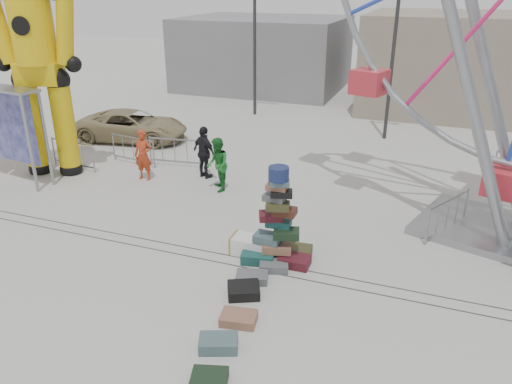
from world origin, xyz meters
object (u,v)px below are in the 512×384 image
at_px(barricade_dummy_b, 133,150).
at_px(lamp_post_left, 256,26).
at_px(barricade_wheel_front, 447,216).
at_px(barricade_dummy_c, 175,152).
at_px(crash_test_dummy, 37,57).
at_px(suitcase_tower, 277,235).
at_px(pedestrian_green, 218,165).
at_px(pedestrian_black, 204,152).
at_px(steamer_trunk, 251,246).
at_px(lamp_post_right, 397,35).
at_px(barricade_dummy_a, 73,155).
at_px(parked_suv, 132,126).
at_px(pedestrian_red, 143,155).

bearing_deg(barricade_dummy_b, lamp_post_left, 86.71).
bearing_deg(barricade_wheel_front, lamp_post_left, 70.91).
relative_size(barricade_dummy_c, barricade_wheel_front, 1.00).
relative_size(crash_test_dummy, barricade_dummy_b, 3.97).
distance_m(suitcase_tower, pedestrian_green, 4.91).
xyz_separation_m(suitcase_tower, pedestrian_black, (-4.23, 4.54, 0.24)).
height_order(lamp_post_left, steamer_trunk, lamp_post_left).
relative_size(crash_test_dummy, steamer_trunk, 7.89).
distance_m(lamp_post_right, barricade_dummy_c, 10.43).
bearing_deg(lamp_post_left, suitcase_tower, -67.51).
relative_size(suitcase_tower, barricade_dummy_b, 1.27).
distance_m(crash_test_dummy, barricade_dummy_c, 5.69).
relative_size(crash_test_dummy, barricade_dummy_a, 3.97).
xyz_separation_m(lamp_post_right, barricade_wheel_front, (2.68, -8.73, -3.93)).
distance_m(lamp_post_left, barricade_wheel_front, 14.98).
xyz_separation_m(suitcase_tower, parked_suv, (-9.20, 7.49, -0.04)).
bearing_deg(barricade_dummy_b, barricade_dummy_a, -138.22).
height_order(lamp_post_right, crash_test_dummy, lamp_post_right).
height_order(lamp_post_left, pedestrian_red, lamp_post_left).
xyz_separation_m(crash_test_dummy, pedestrian_red, (3.45, 0.59, -3.29)).
height_order(barricade_dummy_c, parked_suv, parked_suv).
relative_size(crash_test_dummy, pedestrian_red, 4.40).
xyz_separation_m(pedestrian_black, parked_suv, (-4.97, 2.95, -0.28)).
xyz_separation_m(barricade_wheel_front, pedestrian_black, (-8.22, 1.54, 0.40)).
distance_m(lamp_post_left, pedestrian_black, 9.95).
bearing_deg(suitcase_tower, pedestrian_green, 123.57).
xyz_separation_m(crash_test_dummy, parked_suv, (0.43, 4.45, -3.52)).
bearing_deg(barricade_dummy_c, barricade_dummy_a, -162.22).
height_order(lamp_post_right, steamer_trunk, lamp_post_right).
height_order(steamer_trunk, barricade_wheel_front, barricade_wheel_front).
height_order(steamer_trunk, pedestrian_black, pedestrian_black).
bearing_deg(suitcase_tower, barricade_wheel_front, 28.23).
distance_m(lamp_post_right, barricade_dummy_b, 11.80).
xyz_separation_m(barricade_dummy_a, barricade_wheel_front, (13.26, -0.65, 0.00)).
distance_m(lamp_post_right, lamp_post_left, 7.28).
bearing_deg(barricade_wheel_front, parked_suv, 100.06).
distance_m(barricade_dummy_b, barricade_dummy_c, 1.64).
bearing_deg(parked_suv, barricade_dummy_c, -133.21).
bearing_deg(barricade_wheel_front, pedestrian_black, 108.24).
bearing_deg(parked_suv, lamp_post_right, -77.52).
distance_m(crash_test_dummy, barricade_dummy_b, 4.62).
relative_size(barricade_dummy_a, parked_suv, 0.42).
xyz_separation_m(suitcase_tower, pedestrian_red, (-6.18, 3.64, 0.19)).
bearing_deg(crash_test_dummy, parked_suv, 68.17).
bearing_deg(suitcase_tower, barricade_dummy_c, 129.34).
height_order(lamp_post_left, barricade_dummy_b, lamp_post_left).
distance_m(lamp_post_left, barricade_dummy_a, 11.40).
height_order(steamer_trunk, barricade_dummy_a, barricade_dummy_a).
distance_m(barricade_dummy_b, pedestrian_black, 3.26).
bearing_deg(pedestrian_black, pedestrian_red, 49.81).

